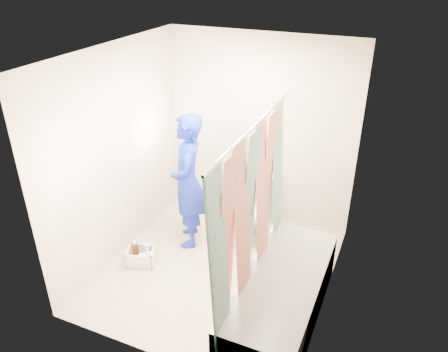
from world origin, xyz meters
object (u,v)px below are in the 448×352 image
at_px(bathtub, 281,296).
at_px(plumber, 188,182).
at_px(cleaning_caddy, 142,257).
at_px(toilet, 251,210).

bearing_deg(bathtub, plumber, 150.43).
relative_size(bathtub, plumber, 1.06).
height_order(bathtub, plumber, plumber).
xyz_separation_m(bathtub, plumber, (-1.39, 0.79, 0.55)).
bearing_deg(cleaning_caddy, plumber, 44.03).
bearing_deg(toilet, bathtub, -64.83).
distance_m(toilet, cleaning_caddy, 1.42).
xyz_separation_m(toilet, cleaning_caddy, (-0.95, -1.02, -0.28)).
relative_size(toilet, cleaning_caddy, 1.97).
relative_size(toilet, plumber, 0.45).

